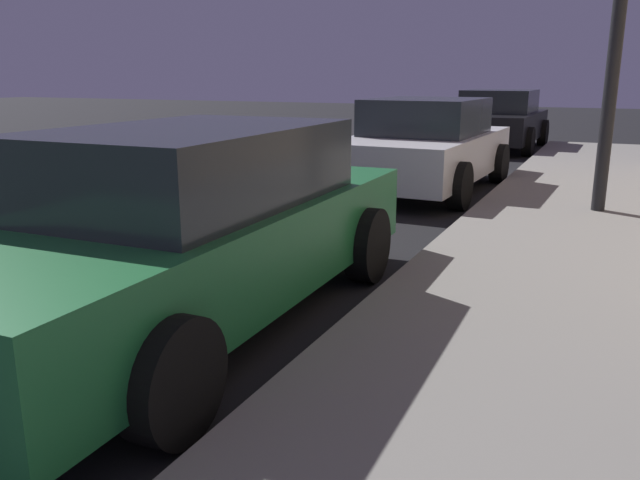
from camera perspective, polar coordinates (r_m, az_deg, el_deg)
The scene contains 3 objects.
car_green at distance 4.77m, azimuth -11.38°, elevation 1.21°, with size 2.03×4.60×1.43m.
car_silver at distance 10.34m, azimuth 9.28°, elevation 8.24°, with size 2.15×4.17×1.43m.
car_black at distance 16.75m, azimuth 15.53°, elevation 10.19°, with size 2.10×4.17×1.43m.
Camera 1 is at (5.62, 0.57, 1.78)m, focal length 36.13 mm.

